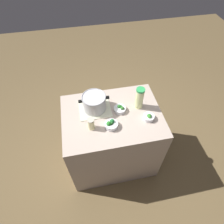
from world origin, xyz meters
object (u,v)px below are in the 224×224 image
Objects in this scene: mason_jar at (91,124)px; broccoli_bowl_front at (120,109)px; lemonade_pitcher at (139,98)px; broccoli_bowl_back at (111,124)px; cooking_pot at (94,102)px; broccoli_bowl_center at (149,117)px.

broccoli_bowl_front is (0.33, 0.17, -0.04)m from mason_jar.
broccoli_bowl_back is (-0.34, -0.21, -0.10)m from lemonade_pitcher.
cooking_pot is at bearing 74.74° from mason_jar.
lemonade_pitcher is (0.47, -0.06, 0.03)m from cooking_pot.
broccoli_bowl_back is at bearing -177.31° from broccoli_bowl_center.
mason_jar is at bearing 173.74° from broccoli_bowl_back.
cooking_pot is at bearing 115.40° from broccoli_bowl_back.
lemonade_pitcher is 2.00× the size of broccoli_bowl_front.
mason_jar is 1.04× the size of broccoli_bowl_front.
mason_jar reaches higher than broccoli_bowl_back.
broccoli_bowl_front is (-0.21, -0.02, -0.10)m from lemonade_pitcher.
mason_jar is at bearing -105.26° from cooking_pot.
broccoli_bowl_front is 0.32m from broccoli_bowl_center.
broccoli_bowl_back is at bearing -6.26° from mason_jar.
broccoli_bowl_center is at bearing -25.50° from cooking_pot.
broccoli_bowl_center is (0.53, -0.25, -0.07)m from cooking_pot.
cooking_pot is 0.48m from lemonade_pitcher.
lemonade_pitcher is at bearing 18.95° from mason_jar.
mason_jar is 0.60m from broccoli_bowl_center.
cooking_pot is 2.76× the size of broccoli_bowl_center.
cooking_pot is 2.43× the size of broccoli_bowl_back.
lemonade_pitcher is 0.41m from broccoli_bowl_back.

